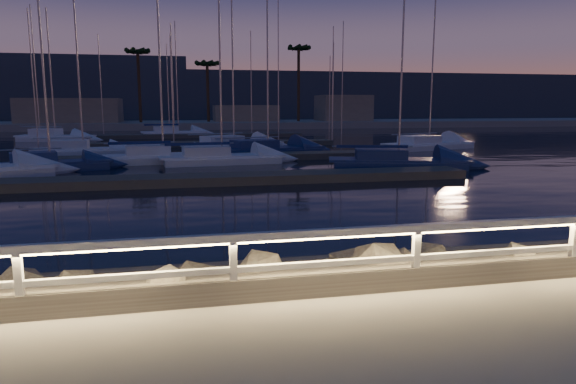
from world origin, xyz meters
name	(u,v)px	position (x,y,z in m)	size (l,w,h in m)	color
ground	(357,291)	(0.00, 0.00, 0.00)	(400.00, 400.00, 0.00)	gray
harbor_water	(216,158)	(0.00, 31.22, -0.97)	(400.00, 440.00, 0.60)	black
guard_rail	(354,245)	(-0.07, 0.00, 0.77)	(44.11, 0.12, 1.06)	white
floating_docks	(214,149)	(0.00, 32.50, -0.40)	(22.00, 36.00, 0.40)	#60574F
far_shore	(194,122)	(-0.12, 74.05, 0.29)	(160.00, 14.00, 5.20)	gray
palm_left	(138,55)	(-8.00, 72.00, 10.14)	(3.00, 3.00, 11.20)	#493422
palm_center	(207,66)	(2.00, 73.00, 8.78)	(3.00, 3.00, 9.70)	#493422
palm_right	(299,52)	(16.00, 72.00, 11.03)	(3.00, 3.00, 12.20)	#493422
distant_hills	(99,98)	(-22.13, 133.69, 4.74)	(230.00, 37.50, 18.00)	#323D4E
sailboat_a	(47,164)	(-9.75, 22.32, -0.19)	(6.54, 3.53, 10.81)	navy
sailboat_c	(219,157)	(-0.35, 23.96, -0.19)	(7.74, 3.01, 12.82)	white
sailboat_d	(395,161)	(9.34, 19.79, -0.20)	(8.19, 4.38, 13.34)	navy
sailboat_e	(81,150)	(-9.49, 30.95, -0.18)	(6.77, 2.24, 11.46)	white
sailboat_f	(160,156)	(-3.86, 25.25, -0.18)	(7.40, 3.11, 12.24)	white
sailboat_h	(265,149)	(3.36, 28.83, -0.18)	(8.71, 4.84, 14.21)	navy
sailboat_i	(53,137)	(-14.77, 47.12, -0.14)	(7.77, 4.22, 12.84)	white
sailboat_k	(232,145)	(1.41, 33.26, -0.16)	(8.44, 5.55, 14.03)	white
sailboat_l	(427,144)	(17.07, 30.96, -0.18)	(8.73, 4.96, 14.26)	white
sailboat_n	(173,132)	(-3.31, 53.35, -0.17)	(7.66, 3.15, 12.69)	white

